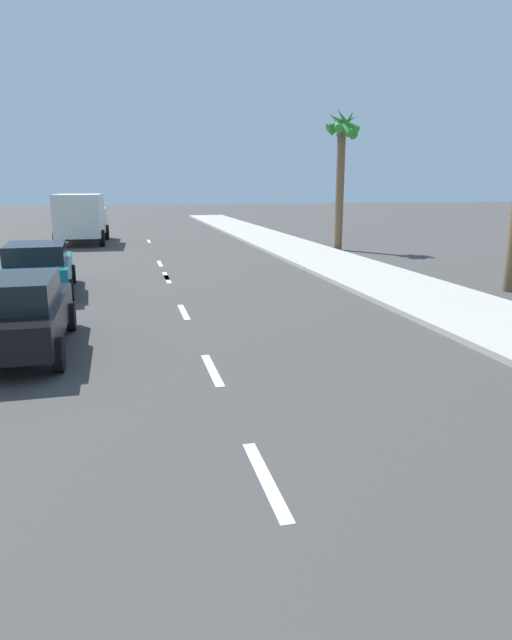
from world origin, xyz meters
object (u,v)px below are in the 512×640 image
parked_car_black (14,312)px  palm_tree_far (341,145)px  delivery_truck (81,217)px  parked_car_teal (38,267)px

parked_car_black → palm_tree_far: palm_tree_far is taller
parked_car_black → delivery_truck: bearing=89.8°
parked_car_teal → parked_car_black: bearing=-89.4°
parked_car_black → delivery_truck: 21.93m
parked_car_black → delivery_truck: delivery_truck is taller
parked_car_black → delivery_truck: (-0.11, 21.92, 0.66)m
parked_car_black → parked_car_teal: same height
parked_car_teal → delivery_truck: size_ratio=0.73×
parked_car_black → parked_car_teal: 6.53m
parked_car_black → parked_car_teal: size_ratio=0.95×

